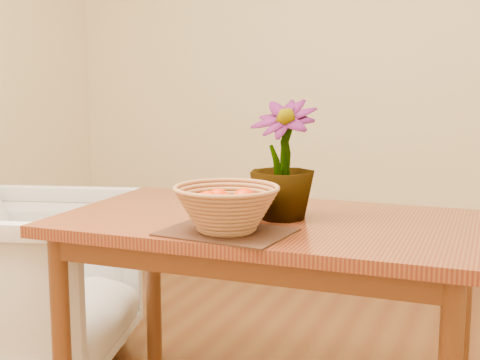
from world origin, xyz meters
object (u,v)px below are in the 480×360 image
(table, at_px, (268,243))
(wicker_basket, at_px, (226,210))
(potted_plant, at_px, (283,160))
(armchair, at_px, (24,275))

(table, xyz_separation_m, wicker_basket, (-0.05, -0.25, 0.16))
(table, relative_size, potted_plant, 3.54)
(wicker_basket, bearing_deg, potted_plant, 70.21)
(wicker_basket, distance_m, potted_plant, 0.31)
(table, distance_m, armchair, 1.11)
(table, height_order, potted_plant, potted_plant)
(table, xyz_separation_m, armchair, (-1.08, 0.07, -0.25))
(table, relative_size, wicker_basket, 4.33)
(wicker_basket, distance_m, armchair, 1.16)
(potted_plant, bearing_deg, table, -161.94)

